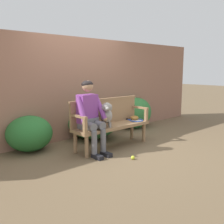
{
  "coord_description": "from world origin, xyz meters",
  "views": [
    {
      "loc": [
        -3.27,
        -3.66,
        1.52
      ],
      "look_at": [
        0.0,
        0.0,
        0.7
      ],
      "focal_mm": 41.36,
      "sensor_mm": 36.0,
      "label": 1
    }
  ],
  "objects_px": {
    "person_seated": "(90,114)",
    "baseball_glove": "(135,118)",
    "dog_on_bench": "(106,114)",
    "tennis_ball": "(133,158)",
    "garden_bench": "(112,128)",
    "tennis_racket": "(135,120)"
  },
  "relations": [
    {
      "from": "person_seated",
      "to": "dog_on_bench",
      "type": "height_order",
      "value": "person_seated"
    },
    {
      "from": "dog_on_bench",
      "to": "tennis_ball",
      "type": "xyz_separation_m",
      "value": [
        -0.01,
        -0.7,
        -0.65
      ]
    },
    {
      "from": "baseball_glove",
      "to": "tennis_ball",
      "type": "xyz_separation_m",
      "value": [
        -0.89,
        -0.8,
        -0.46
      ]
    },
    {
      "from": "garden_bench",
      "to": "baseball_glove",
      "type": "relative_size",
      "value": 7.47
    },
    {
      "from": "dog_on_bench",
      "to": "baseball_glove",
      "type": "relative_size",
      "value": 2.15
    },
    {
      "from": "baseball_glove",
      "to": "tennis_ball",
      "type": "bearing_deg",
      "value": -169.51
    },
    {
      "from": "person_seated",
      "to": "baseball_glove",
      "type": "height_order",
      "value": "person_seated"
    },
    {
      "from": "person_seated",
      "to": "baseball_glove",
      "type": "xyz_separation_m",
      "value": [
        1.21,
        0.05,
        -0.23
      ]
    },
    {
      "from": "garden_bench",
      "to": "person_seated",
      "type": "height_order",
      "value": "person_seated"
    },
    {
      "from": "person_seated",
      "to": "baseball_glove",
      "type": "distance_m",
      "value": 1.24
    },
    {
      "from": "garden_bench",
      "to": "tennis_racket",
      "type": "xyz_separation_m",
      "value": [
        0.63,
        -0.02,
        0.07
      ]
    },
    {
      "from": "dog_on_bench",
      "to": "garden_bench",
      "type": "bearing_deg",
      "value": 18.16
    },
    {
      "from": "garden_bench",
      "to": "tennis_ball",
      "type": "distance_m",
      "value": 0.87
    },
    {
      "from": "garden_bench",
      "to": "dog_on_bench",
      "type": "relative_size",
      "value": 3.48
    },
    {
      "from": "dog_on_bench",
      "to": "tennis_ball",
      "type": "bearing_deg",
      "value": -91.08
    },
    {
      "from": "garden_bench",
      "to": "person_seated",
      "type": "bearing_deg",
      "value": -179.15
    },
    {
      "from": "garden_bench",
      "to": "tennis_racket",
      "type": "height_order",
      "value": "tennis_racket"
    },
    {
      "from": "dog_on_bench",
      "to": "tennis_ball",
      "type": "distance_m",
      "value": 0.96
    },
    {
      "from": "person_seated",
      "to": "tennis_racket",
      "type": "bearing_deg",
      "value": -0.7
    },
    {
      "from": "garden_bench",
      "to": "tennis_ball",
      "type": "xyz_separation_m",
      "value": [
        -0.21,
        -0.77,
        -0.36
      ]
    },
    {
      "from": "dog_on_bench",
      "to": "tennis_ball",
      "type": "height_order",
      "value": "dog_on_bench"
    },
    {
      "from": "garden_bench",
      "to": "tennis_racket",
      "type": "distance_m",
      "value": 0.64
    }
  ]
}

